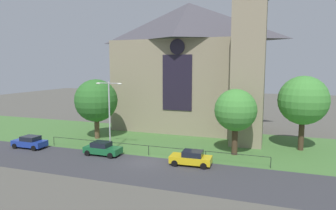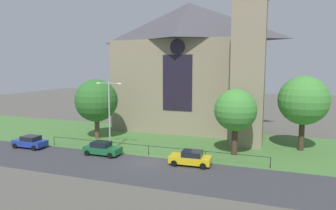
{
  "view_description": "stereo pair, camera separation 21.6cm",
  "coord_description": "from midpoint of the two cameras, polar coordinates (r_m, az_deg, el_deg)",
  "views": [
    {
      "loc": [
        12.23,
        -27.82,
        9.97
      ],
      "look_at": [
        -0.27,
        8.0,
        5.11
      ],
      "focal_mm": 31.92,
      "sensor_mm": 36.0,
      "label": 1
    },
    {
      "loc": [
        12.44,
        -27.75,
        9.97
      ],
      "look_at": [
        -0.27,
        8.0,
        5.11
      ],
      "focal_mm": 31.92,
      "sensor_mm": 36.0,
      "label": 2
    }
  ],
  "objects": [
    {
      "name": "grass_verge",
      "position": [
        39.14,
        0.54,
        -7.46
      ],
      "size": [
        120.0,
        20.0,
        0.01
      ],
      "primitive_type": "cube",
      "color": "#477538",
      "rests_on": "ground"
    },
    {
      "name": "parked_car_yellow",
      "position": [
        30.95,
        4.57,
        -10.07
      ],
      "size": [
        4.28,
        2.18,
        1.51
      ],
      "rotation": [
        0.0,
        0.0,
        3.19
      ],
      "color": "gold",
      "rests_on": "ground"
    },
    {
      "name": "streetlamp_near",
      "position": [
        35.41,
        -11.0,
        -0.46
      ],
      "size": [
        3.37,
        0.26,
        8.31
      ],
      "color": "#B2B2B7",
      "rests_on": "ground"
    },
    {
      "name": "road_asphalt",
      "position": [
        30.27,
        -5.78,
        -11.97
      ],
      "size": [
        120.0,
        8.0,
        0.01
      ],
      "primitive_type": "cube",
      "color": "#38383D",
      "rests_on": "ground"
    },
    {
      "name": "parked_car_green",
      "position": [
        35.1,
        -12.25,
        -8.12
      ],
      "size": [
        4.21,
        2.05,
        1.51
      ],
      "rotation": [
        0.0,
        0.0,
        -0.01
      ],
      "color": "#196033",
      "rests_on": "ground"
    },
    {
      "name": "tree_left_near",
      "position": [
        42.54,
        -13.38,
        0.82
      ],
      "size": [
        5.91,
        5.91,
        8.3
      ],
      "color": "brown",
      "rests_on": "ground"
    },
    {
      "name": "tree_right_far",
      "position": [
        38.69,
        24.59,
        0.77
      ],
      "size": [
        5.8,
        5.8,
        8.95
      ],
      "color": "#423021",
      "rests_on": "ground"
    },
    {
      "name": "ground",
      "position": [
        40.98,
        1.46,
        -6.79
      ],
      "size": [
        160.0,
        160.0,
        0.0
      ],
      "primitive_type": "plane",
      "color": "#56544C"
    },
    {
      "name": "iron_railing",
      "position": [
        34.18,
        -3.59,
        -8.01
      ],
      "size": [
        26.3,
        0.07,
        1.13
      ],
      "color": "black",
      "rests_on": "ground"
    },
    {
      "name": "tree_right_near",
      "position": [
        34.4,
        12.92,
        -1.02
      ],
      "size": [
        4.76,
        4.76,
        7.54
      ],
      "color": "#423021",
      "rests_on": "ground"
    },
    {
      "name": "church_building",
      "position": [
        47.97,
        4.83,
        7.63
      ],
      "size": [
        23.2,
        16.2,
        26.0
      ],
      "color": "gray",
      "rests_on": "ground"
    },
    {
      "name": "parked_car_blue",
      "position": [
        40.95,
        -24.71,
        -6.41
      ],
      "size": [
        4.2,
        2.02,
        1.51
      ],
      "rotation": [
        0.0,
        0.0,
        3.14
      ],
      "color": "#1E3899",
      "rests_on": "ground"
    }
  ]
}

